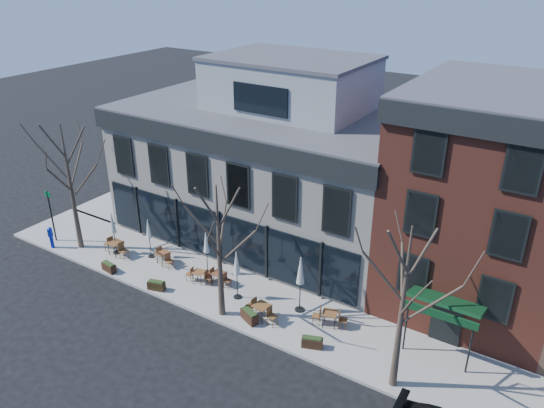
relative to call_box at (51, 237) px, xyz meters
The scene contains 25 objects.
ground 10.80m from the call_box, 22.98° to the left, with size 120.00×120.00×0.00m, color black.
sidewalk_front 13.34m from the call_box, ahead, with size 33.50×4.70×0.15m, color gray.
sidewalk_side 10.32m from the call_box, 97.51° to the left, with size 4.50×12.00×0.15m, color gray.
corner_building 14.15m from the call_box, 42.88° to the left, with size 18.39×10.39×11.10m.
red_brick_building 25.13m from the call_box, 21.84° to the left, with size 8.20×11.78×11.18m.
tree_corner 3.77m from the call_box, 35.08° to the left, with size 3.93×3.98×7.92m.
tree_mid 13.24m from the call_box, ahead, with size 3.50×3.55×7.04m.
tree_right 22.14m from the call_box, ahead, with size 3.72×3.77×7.48m.
sign_pole 1.49m from the call_box, 130.32° to the left, with size 0.50×0.10×3.40m.
call_box is the anchor object (origin of this frame).
cafe_set_0 4.28m from the call_box, 21.02° to the left, with size 1.96×0.85×1.02m.
cafe_set_1 7.49m from the call_box, 17.81° to the left, with size 1.76×0.88×0.90m.
cafe_set_2 10.29m from the call_box, 10.51° to the left, with size 1.61×0.74×0.82m.
cafe_set_3 11.37m from the call_box, 11.86° to the left, with size 1.62×0.65×0.86m.
cafe_set_4 14.85m from the call_box, ahead, with size 1.91×0.85×0.99m.
cafe_set_5 18.04m from the call_box, ahead, with size 1.79×0.94×0.92m.
umbrella_0 4.32m from the call_box, 23.35° to the left, with size 0.43×0.43×2.66m.
umbrella_1 6.49m from the call_box, 22.50° to the left, with size 0.40×0.40×2.47m.
umbrella_2 10.39m from the call_box, 16.09° to the left, with size 0.42×0.42×2.62m.
umbrella_3 12.93m from the call_box, ahead, with size 0.44×0.44×2.76m.
umbrella_4 16.33m from the call_box, ahead, with size 0.50×0.50×3.11m.
planter_0 5.07m from the call_box, ahead, with size 0.98×0.49×0.53m.
planter_1 8.64m from the call_box, ahead, with size 1.01×0.62×0.53m.
planter_2 14.41m from the call_box, ahead, with size 1.12×0.78×0.58m.
planter_3 17.94m from the call_box, ahead, with size 1.03×0.69×0.54m.
Camera 1 is at (16.85, -20.94, 16.45)m, focal length 35.00 mm.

